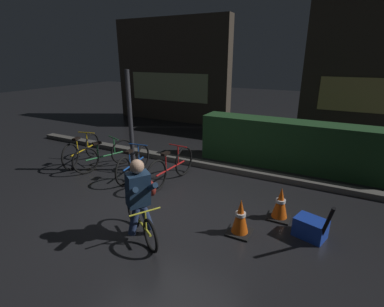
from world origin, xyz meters
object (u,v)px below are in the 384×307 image
at_px(traffic_cone_far, 280,204).
at_px(closed_umbrella, 326,226).
at_px(parked_bike_leftmost, 82,150).
at_px(blue_crate, 310,228).
at_px(parked_bike_center_right, 171,168).
at_px(cyclist, 141,199).
at_px(parked_bike_center_left, 134,163).
at_px(traffic_cone_near, 240,217).
at_px(parked_bike_left_mid, 105,155).
at_px(street_post, 131,123).

distance_m(traffic_cone_far, closed_umbrella, 0.92).
xyz_separation_m(parked_bike_leftmost, blue_crate, (5.52, -0.71, -0.19)).
bearing_deg(traffic_cone_far, parked_bike_center_right, 170.98).
height_order(blue_crate, cyclist, cyclist).
relative_size(parked_bike_leftmost, traffic_cone_far, 2.78).
xyz_separation_m(parked_bike_center_left, traffic_cone_near, (2.82, -1.01, -0.04)).
distance_m(parked_bike_center_left, traffic_cone_near, 3.00).
bearing_deg(traffic_cone_far, parked_bike_leftmost, 175.52).
relative_size(parked_bike_leftmost, blue_crate, 3.54).
height_order(parked_bike_left_mid, traffic_cone_far, parked_bike_left_mid).
height_order(parked_bike_left_mid, parked_bike_center_right, parked_bike_center_right).
relative_size(parked_bike_left_mid, parked_bike_center_left, 1.01).
height_order(parked_bike_left_mid, traffic_cone_near, parked_bike_left_mid).
bearing_deg(cyclist, parked_bike_center_right, 140.76).
relative_size(parked_bike_center_left, cyclist, 1.19).
height_order(street_post, parked_bike_leftmost, street_post).
distance_m(parked_bike_center_left, parked_bike_center_right, 0.93).
bearing_deg(parked_bike_leftmost, blue_crate, -111.54).
height_order(parked_bike_left_mid, closed_umbrella, closed_umbrella).
bearing_deg(cyclist, traffic_cone_near, 62.51).
xyz_separation_m(parked_bike_left_mid, blue_crate, (4.71, -0.67, -0.18)).
xyz_separation_m(traffic_cone_near, blue_crate, (0.97, 0.40, -0.13)).
bearing_deg(parked_bike_left_mid, blue_crate, -78.15).
bearing_deg(traffic_cone_near, parked_bike_center_left, 160.36).
height_order(parked_bike_leftmost, blue_crate, parked_bike_leftmost).
relative_size(parked_bike_left_mid, cyclist, 1.21).
distance_m(parked_bike_left_mid, traffic_cone_near, 3.89).
relative_size(parked_bike_left_mid, closed_umbrella, 1.78).
bearing_deg(traffic_cone_near, street_post, 157.06).
bearing_deg(parked_bike_leftmost, street_post, -96.97).
relative_size(street_post, parked_bike_center_right, 1.38).
bearing_deg(parked_bike_center_right, traffic_cone_near, -115.84).
xyz_separation_m(street_post, cyclist, (1.79, -2.05, -0.53)).
bearing_deg(traffic_cone_far, traffic_cone_near, -122.28).
distance_m(cyclist, closed_umbrella, 2.61).
relative_size(street_post, closed_umbrella, 2.73).
height_order(traffic_cone_far, cyclist, cyclist).
bearing_deg(parked_bike_leftmost, parked_bike_center_right, -104.57).
relative_size(street_post, parked_bike_left_mid, 1.54).
distance_m(parked_bike_center_left, traffic_cone_far, 3.29).
bearing_deg(parked_bike_center_left, parked_bike_left_mid, 76.68).
bearing_deg(traffic_cone_far, parked_bike_center_left, 175.02).
relative_size(parked_bike_leftmost, traffic_cone_near, 2.69).
bearing_deg(closed_umbrella, street_post, -121.63).
bearing_deg(traffic_cone_far, parked_bike_left_mid, 175.23).
relative_size(parked_bike_center_right, traffic_cone_near, 2.90).
distance_m(blue_crate, closed_umbrella, 0.40).
height_order(parked_bike_left_mid, blue_crate, parked_bike_left_mid).
xyz_separation_m(parked_bike_leftmost, closed_umbrella, (5.71, -0.96, 0.06)).
relative_size(parked_bike_center_right, blue_crate, 3.82).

